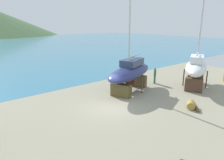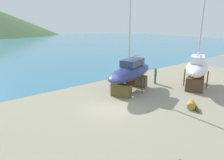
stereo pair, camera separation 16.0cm
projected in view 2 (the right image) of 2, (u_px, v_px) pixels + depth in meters
name	position (u px, v px, depth m)	size (l,w,h in m)	color
ground_plane	(154.00, 128.00, 12.97)	(44.29, 44.29, 0.00)	gray
sailboat_far_slipway	(197.00, 68.00, 20.76)	(6.96, 4.78, 11.61)	#4E4027
sailboat_small_center	(131.00, 72.00, 19.59)	(7.78, 4.69, 11.03)	brown
worker	(155.00, 75.00, 22.33)	(0.49, 0.47, 1.76)	#356B54
barrel_rust_mid	(191.00, 105.00, 15.82)	(0.60, 0.60, 0.87)	olive
timber_short_skew	(195.00, 106.00, 16.16)	(2.20, 0.20, 0.12)	brown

